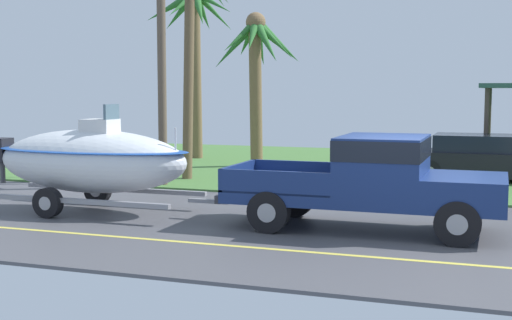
# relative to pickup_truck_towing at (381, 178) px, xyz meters

# --- Properties ---
(ground) EXTENTS (36.00, 22.00, 0.11)m
(ground) POSITION_rel_pickup_truck_towing_xyz_m (0.72, 8.02, -1.03)
(ground) COLOR #4C4C51
(pickup_truck_towing) EXTENTS (5.46, 2.05, 1.83)m
(pickup_truck_towing) POSITION_rel_pickup_truck_towing_xyz_m (0.00, 0.00, 0.00)
(pickup_truck_towing) COLOR navy
(pickup_truck_towing) RESTS_ON ground
(boat_on_trailer) EXTENTS (5.84, 2.16, 2.39)m
(boat_on_trailer) POSITION_rel_pickup_truck_towing_xyz_m (-6.40, 0.00, 0.12)
(boat_on_trailer) COLOR gray
(boat_on_trailer) RESTS_ON ground
(parked_sedan_near) EXTENTS (4.53, 1.84, 1.38)m
(parked_sedan_near) POSITION_rel_pickup_truck_towing_xyz_m (1.70, 8.27, -0.35)
(parked_sedan_near) COLOR black
(parked_sedan_near) RESTS_ON ground
(palm_tree_near_left) EXTENTS (3.46, 3.24, 6.66)m
(palm_tree_near_left) POSITION_rel_pickup_truck_towing_xyz_m (-9.06, 11.34, 3.92)
(palm_tree_near_left) COLOR brown
(palm_tree_near_left) RESTS_ON ground
(palm_tree_mid) EXTENTS (3.09, 2.74, 5.32)m
(palm_tree_mid) POSITION_rel_pickup_truck_towing_xyz_m (-5.82, 9.47, 2.87)
(palm_tree_mid) COLOR brown
(palm_tree_mid) RESTS_ON ground
(utility_pole) EXTENTS (0.24, 1.80, 7.86)m
(utility_pole) POSITION_rel_pickup_truck_towing_xyz_m (-6.74, 4.16, 3.06)
(utility_pole) COLOR brown
(utility_pole) RESTS_ON ground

